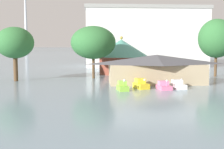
{
  "coord_description": "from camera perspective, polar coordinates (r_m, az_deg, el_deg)",
  "views": [
    {
      "loc": [
        1.54,
        -5.16,
        6.31
      ],
      "look_at": [
        3.52,
        24.74,
        3.23
      ],
      "focal_mm": 45.61,
      "sensor_mm": 36.0,
      "label": 1
    }
  ],
  "objects": [
    {
      "name": "pedal_boat_lime",
      "position": [
        39.86,
        2.13,
        -2.44
      ],
      "size": [
        1.62,
        2.44,
        1.71
      ],
      "rotation": [
        0.0,
        0.0,
        -1.42
      ],
      "color": "#8CCC3F",
      "rests_on": "ground"
    },
    {
      "name": "pedal_boat_white",
      "position": [
        42.9,
        13.04,
        -2.06
      ],
      "size": [
        1.96,
        3.08,
        1.6
      ],
      "rotation": [
        0.0,
        0.0,
        -1.45
      ],
      "color": "white",
      "rests_on": "ground"
    },
    {
      "name": "shoreline_tree_right",
      "position": [
        61.3,
        20.22,
        6.79
      ],
      "size": [
        7.25,
        7.25,
        11.58
      ],
      "color": "brown",
      "rests_on": "ground"
    },
    {
      "name": "background_building_block",
      "position": [
        88.81,
        6.36,
        7.43
      ],
      "size": [
        35.7,
        18.42,
        17.5
      ],
      "color": "silver",
      "rests_on": "ground"
    },
    {
      "name": "boathouse",
      "position": [
        47.26,
        8.92,
        1.19
      ],
      "size": [
        16.62,
        6.69,
        4.78
      ],
      "color": "tan",
      "rests_on": "ground"
    },
    {
      "name": "green_roof_pavilion",
      "position": [
        63.15,
        1.88,
        3.98
      ],
      "size": [
        12.25,
        12.25,
        8.29
      ],
      "color": "brown",
      "rests_on": "ground"
    },
    {
      "name": "shoreline_tree_tall_left",
      "position": [
        52.93,
        -18.91,
        6.01
      ],
      "size": [
        6.63,
        6.63,
        9.53
      ],
      "color": "brown",
      "rests_on": "ground"
    },
    {
      "name": "pedal_boat_yellow",
      "position": [
        42.01,
        5.82,
        -2.0
      ],
      "size": [
        2.24,
        3.06,
        1.55
      ],
      "rotation": [
        0.0,
        0.0,
        -1.29
      ],
      "color": "yellow",
      "rests_on": "ground"
    },
    {
      "name": "shoreline_tree_mid",
      "position": [
        54.49,
        -3.77,
        6.4
      ],
      "size": [
        8.55,
        8.55,
        9.97
      ],
      "color": "brown",
      "rests_on": "ground"
    },
    {
      "name": "pedal_boat_pink",
      "position": [
        41.59,
        10.35,
        -2.29
      ],
      "size": [
        1.92,
        2.75,
        1.55
      ],
      "rotation": [
        0.0,
        0.0,
        -1.45
      ],
      "color": "pink",
      "rests_on": "ground"
    }
  ]
}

